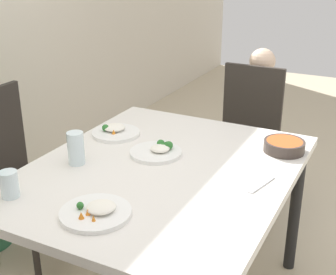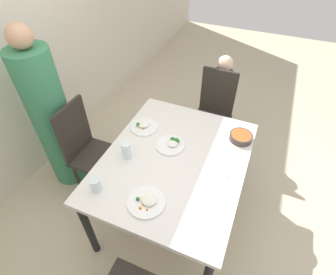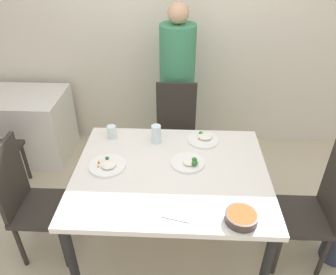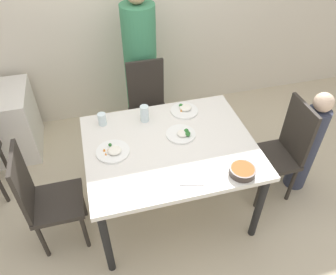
{
  "view_description": "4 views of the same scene",
  "coord_description": "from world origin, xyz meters",
  "px_view_note": "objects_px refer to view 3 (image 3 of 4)",
  "views": [
    {
      "loc": [
        -1.63,
        -0.86,
        1.67
      ],
      "look_at": [
        0.08,
        0.01,
        0.89
      ],
      "focal_mm": 50.0,
      "sensor_mm": 36.0,
      "label": 1
    },
    {
      "loc": [
        -1.31,
        -0.49,
        2.32
      ],
      "look_at": [
        0.01,
        0.06,
        0.97
      ],
      "focal_mm": 28.0,
      "sensor_mm": 36.0,
      "label": 2
    },
    {
      "loc": [
        0.06,
        -1.77,
        2.22
      ],
      "look_at": [
        -0.02,
        0.06,
        1.02
      ],
      "focal_mm": 35.0,
      "sensor_mm": 36.0,
      "label": 3
    },
    {
      "loc": [
        -0.51,
        -1.85,
        2.54
      ],
      "look_at": [
        -0.04,
        -0.09,
        0.93
      ],
      "focal_mm": 35.0,
      "sensor_mm": 36.0,
      "label": 4
    }
  ],
  "objects_px": {
    "chair_child_spot": "(314,208)",
    "glass_water_tall": "(112,132)",
    "plate_rice_adult": "(108,165)",
    "bowl_curry": "(241,217)",
    "person_adult": "(177,95)",
    "chair_adult_spot": "(176,133)"
  },
  "relations": [
    {
      "from": "plate_rice_adult",
      "to": "glass_water_tall",
      "type": "xyz_separation_m",
      "value": [
        -0.04,
        0.37,
        0.04
      ]
    },
    {
      "from": "person_adult",
      "to": "plate_rice_adult",
      "type": "relative_size",
      "value": 6.33
    },
    {
      "from": "person_adult",
      "to": "bowl_curry",
      "type": "relative_size",
      "value": 8.62
    },
    {
      "from": "plate_rice_adult",
      "to": "chair_adult_spot",
      "type": "bearing_deg",
      "value": 62.02
    },
    {
      "from": "chair_child_spot",
      "to": "plate_rice_adult",
      "type": "distance_m",
      "value": 1.5
    },
    {
      "from": "chair_child_spot",
      "to": "person_adult",
      "type": "xyz_separation_m",
      "value": [
        -1.01,
        1.29,
        0.24
      ]
    },
    {
      "from": "chair_adult_spot",
      "to": "plate_rice_adult",
      "type": "bearing_deg",
      "value": -117.98
    },
    {
      "from": "bowl_curry",
      "to": "glass_water_tall",
      "type": "xyz_separation_m",
      "value": [
        -0.91,
        0.83,
        0.02
      ]
    },
    {
      "from": "plate_rice_adult",
      "to": "glass_water_tall",
      "type": "height_order",
      "value": "glass_water_tall"
    },
    {
      "from": "chair_adult_spot",
      "to": "bowl_curry",
      "type": "distance_m",
      "value": 1.42
    },
    {
      "from": "person_adult",
      "to": "glass_water_tall",
      "type": "relative_size",
      "value": 15.48
    },
    {
      "from": "chair_child_spot",
      "to": "bowl_curry",
      "type": "relative_size",
      "value": 5.19
    },
    {
      "from": "bowl_curry",
      "to": "chair_child_spot",
      "type": "bearing_deg",
      "value": 31.94
    },
    {
      "from": "person_adult",
      "to": "plate_rice_adult",
      "type": "distance_m",
      "value": 1.29
    },
    {
      "from": "person_adult",
      "to": "glass_water_tall",
      "type": "height_order",
      "value": "person_adult"
    },
    {
      "from": "bowl_curry",
      "to": "plate_rice_adult",
      "type": "distance_m",
      "value": 0.98
    },
    {
      "from": "chair_child_spot",
      "to": "glass_water_tall",
      "type": "relative_size",
      "value": 9.31
    },
    {
      "from": "glass_water_tall",
      "to": "bowl_curry",
      "type": "bearing_deg",
      "value": -42.53
    },
    {
      "from": "chair_child_spot",
      "to": "glass_water_tall",
      "type": "distance_m",
      "value": 1.6
    },
    {
      "from": "chair_child_spot",
      "to": "plate_rice_adult",
      "type": "bearing_deg",
      "value": -93.35
    },
    {
      "from": "person_adult",
      "to": "plate_rice_adult",
      "type": "height_order",
      "value": "person_adult"
    },
    {
      "from": "chair_child_spot",
      "to": "person_adult",
      "type": "distance_m",
      "value": 1.65
    }
  ]
}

